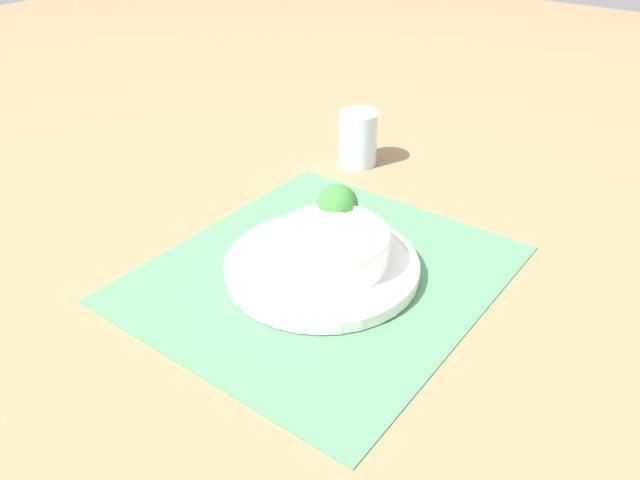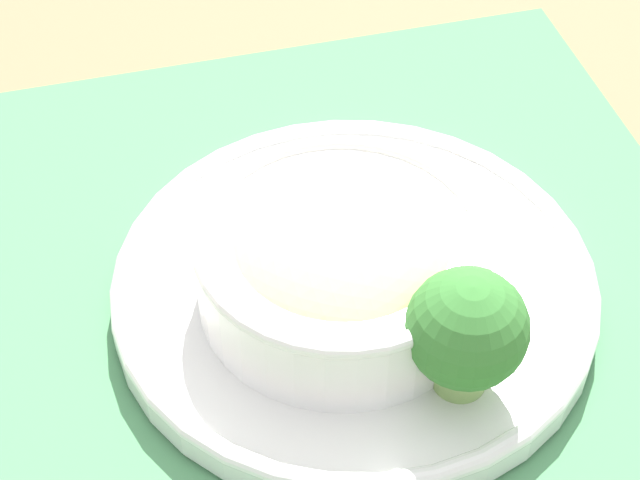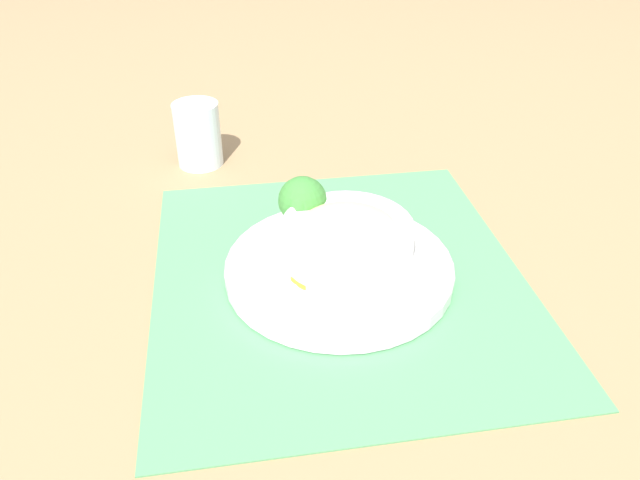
# 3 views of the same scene
# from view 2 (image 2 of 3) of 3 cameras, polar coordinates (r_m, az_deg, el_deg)

# --- Properties ---
(ground_plane) EXTENTS (4.00, 4.00, 0.00)m
(ground_plane) POSITION_cam_2_polar(r_m,az_deg,el_deg) (0.61, 1.81, -3.38)
(ground_plane) COLOR #8C704C
(placemat) EXTENTS (0.50, 0.44, 0.00)m
(placemat) POSITION_cam_2_polar(r_m,az_deg,el_deg) (0.61, 1.82, -3.26)
(placemat) COLOR #4C8C59
(placemat) RESTS_ON ground_plane
(plate) EXTENTS (0.27, 0.27, 0.02)m
(plate) POSITION_cam_2_polar(r_m,az_deg,el_deg) (0.60, 1.85, -2.43)
(plate) COLOR white
(plate) RESTS_ON placemat
(bowl) EXTENTS (0.16, 0.16, 0.06)m
(bowl) POSITION_cam_2_polar(r_m,az_deg,el_deg) (0.56, 1.16, -1.01)
(bowl) COLOR white
(bowl) RESTS_ON plate
(broccoli_floret) EXTENTS (0.06, 0.06, 0.07)m
(broccoli_floret) POSITION_cam_2_polar(r_m,az_deg,el_deg) (0.52, 7.83, -4.75)
(broccoli_floret) COLOR #84AD5B
(broccoli_floret) RESTS_ON plate
(carrot_slice_near) EXTENTS (0.04, 0.04, 0.01)m
(carrot_slice_near) POSITION_cam_2_polar(r_m,az_deg,el_deg) (0.61, 5.71, -0.61)
(carrot_slice_near) COLOR orange
(carrot_slice_near) RESTS_ON plate
(carrot_slice_middle) EXTENTS (0.04, 0.04, 0.01)m
(carrot_slice_middle) POSITION_cam_2_polar(r_m,az_deg,el_deg) (0.61, 5.15, 0.01)
(carrot_slice_middle) COLOR orange
(carrot_slice_middle) RESTS_ON plate
(carrot_slice_far) EXTENTS (0.04, 0.04, 0.01)m
(carrot_slice_far) POSITION_cam_2_polar(r_m,az_deg,el_deg) (0.62, 4.42, 0.51)
(carrot_slice_far) COLOR orange
(carrot_slice_far) RESTS_ON plate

